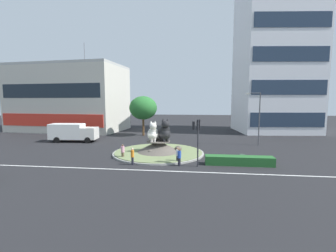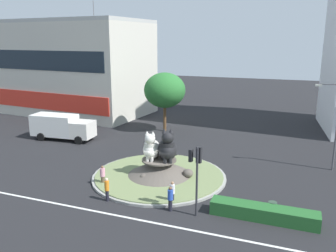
{
  "view_description": "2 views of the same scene",
  "coord_description": "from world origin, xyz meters",
  "px_view_note": "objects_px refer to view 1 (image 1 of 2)",
  "views": [
    {
      "loc": [
        4.47,
        -27.6,
        6.4
      ],
      "look_at": [
        0.87,
        2.57,
        3.11
      ],
      "focal_mm": 24.94,
      "sensor_mm": 36.0,
      "label": 1
    },
    {
      "loc": [
        10.37,
        -25.1,
        11.1
      ],
      "look_at": [
        -0.44,
        3.18,
        3.6
      ],
      "focal_mm": 37.44,
      "sensor_mm": 36.0,
      "label": 2
    }
  ],
  "objects_px": {
    "streetlight_arm": "(258,115)",
    "litter_bin": "(242,159)",
    "office_tower": "(276,60)",
    "broadleaf_tree_behind_island": "(143,108)",
    "pedestrian_blue_shirt": "(179,157)",
    "pedestrian_pink_shirt": "(123,151)",
    "shophouse_block": "(70,98)",
    "cat_statue_black": "(164,132)",
    "delivery_box_truck": "(73,132)",
    "traffic_light_mast": "(197,132)",
    "pedestrian_orange_shirt": "(132,156)",
    "cat_statue_white": "(153,133)",
    "pedestrian_white_shirt": "(178,155)"
  },
  "relations": [
    {
      "from": "cat_statue_black",
      "to": "litter_bin",
      "type": "relative_size",
      "value": 3.4
    },
    {
      "from": "shophouse_block",
      "to": "office_tower",
      "type": "xyz_separation_m",
      "value": [
        43.24,
        2.78,
        7.73
      ]
    },
    {
      "from": "pedestrian_blue_shirt",
      "to": "delivery_box_truck",
      "type": "bearing_deg",
      "value": -76.04
    },
    {
      "from": "traffic_light_mast",
      "to": "pedestrian_white_shirt",
      "type": "xyz_separation_m",
      "value": [
        -1.98,
        0.97,
        -2.52
      ]
    },
    {
      "from": "traffic_light_mast",
      "to": "shophouse_block",
      "type": "bearing_deg",
      "value": 55.35
    },
    {
      "from": "pedestrian_white_shirt",
      "to": "pedestrian_pink_shirt",
      "type": "height_order",
      "value": "pedestrian_white_shirt"
    },
    {
      "from": "pedestrian_white_shirt",
      "to": "office_tower",
      "type": "bearing_deg",
      "value": -169.81
    },
    {
      "from": "pedestrian_orange_shirt",
      "to": "pedestrian_white_shirt",
      "type": "bearing_deg",
      "value": -6.7
    },
    {
      "from": "broadleaf_tree_behind_island",
      "to": "delivery_box_truck",
      "type": "xyz_separation_m",
      "value": [
        -9.54,
        -7.73,
        -3.56
      ]
    },
    {
      "from": "shophouse_block",
      "to": "pedestrian_pink_shirt",
      "type": "distance_m",
      "value": 31.0
    },
    {
      "from": "pedestrian_blue_shirt",
      "to": "pedestrian_pink_shirt",
      "type": "distance_m",
      "value": 6.74
    },
    {
      "from": "broadleaf_tree_behind_island",
      "to": "pedestrian_pink_shirt",
      "type": "relative_size",
      "value": 4.5
    },
    {
      "from": "pedestrian_white_shirt",
      "to": "litter_bin",
      "type": "xyz_separation_m",
      "value": [
        6.64,
        0.77,
        -0.41
      ]
    },
    {
      "from": "broadleaf_tree_behind_island",
      "to": "cat_statue_black",
      "type": "bearing_deg",
      "value": -67.73
    },
    {
      "from": "litter_bin",
      "to": "traffic_light_mast",
      "type": "bearing_deg",
      "value": -159.42
    },
    {
      "from": "cat_statue_white",
      "to": "delivery_box_truck",
      "type": "distance_m",
      "value": 15.57
    },
    {
      "from": "cat_statue_white",
      "to": "litter_bin",
      "type": "relative_size",
      "value": 2.94
    },
    {
      "from": "shophouse_block",
      "to": "streetlight_arm",
      "type": "distance_m",
      "value": 38.58
    },
    {
      "from": "office_tower",
      "to": "litter_bin",
      "type": "height_order",
      "value": "office_tower"
    },
    {
      "from": "shophouse_block",
      "to": "pedestrian_orange_shirt",
      "type": "distance_m",
      "value": 33.8
    },
    {
      "from": "cat_statue_black",
      "to": "pedestrian_orange_shirt",
      "type": "height_order",
      "value": "cat_statue_black"
    },
    {
      "from": "cat_statue_black",
      "to": "delivery_box_truck",
      "type": "relative_size",
      "value": 0.41
    },
    {
      "from": "pedestrian_blue_shirt",
      "to": "delivery_box_truck",
      "type": "xyz_separation_m",
      "value": [
        -17.56,
        11.7,
        0.62
      ]
    },
    {
      "from": "cat_statue_black",
      "to": "traffic_light_mast",
      "type": "bearing_deg",
      "value": 14.67
    },
    {
      "from": "cat_statue_black",
      "to": "shophouse_block",
      "type": "relative_size",
      "value": 0.13
    },
    {
      "from": "pedestrian_blue_shirt",
      "to": "litter_bin",
      "type": "height_order",
      "value": "pedestrian_blue_shirt"
    },
    {
      "from": "shophouse_block",
      "to": "delivery_box_truck",
      "type": "distance_m",
      "value": 16.96
    },
    {
      "from": "broadleaf_tree_behind_island",
      "to": "pedestrian_pink_shirt",
      "type": "xyz_separation_m",
      "value": [
        1.61,
        -17.36,
        -4.26
      ]
    },
    {
      "from": "cat_statue_white",
      "to": "pedestrian_white_shirt",
      "type": "distance_m",
      "value": 5.4
    },
    {
      "from": "office_tower",
      "to": "traffic_light_mast",
      "type": "bearing_deg",
      "value": -125.1
    },
    {
      "from": "cat_statue_black",
      "to": "shophouse_block",
      "type": "height_order",
      "value": "shophouse_block"
    },
    {
      "from": "office_tower",
      "to": "delivery_box_truck",
      "type": "bearing_deg",
      "value": -160.47
    },
    {
      "from": "cat_statue_white",
      "to": "office_tower",
      "type": "distance_m",
      "value": 33.75
    },
    {
      "from": "traffic_light_mast",
      "to": "shophouse_block",
      "type": "height_order",
      "value": "shophouse_block"
    },
    {
      "from": "pedestrian_blue_shirt",
      "to": "streetlight_arm",
      "type": "bearing_deg",
      "value": -173.07
    },
    {
      "from": "pedestrian_blue_shirt",
      "to": "pedestrian_white_shirt",
      "type": "height_order",
      "value": "pedestrian_blue_shirt"
    },
    {
      "from": "cat_statue_black",
      "to": "pedestrian_pink_shirt",
      "type": "height_order",
      "value": "cat_statue_black"
    },
    {
      "from": "streetlight_arm",
      "to": "shophouse_block",
      "type": "bearing_deg",
      "value": -28.69
    },
    {
      "from": "office_tower",
      "to": "broadleaf_tree_behind_island",
      "type": "bearing_deg",
      "value": -166.59
    },
    {
      "from": "cat_statue_white",
      "to": "pedestrian_pink_shirt",
      "type": "height_order",
      "value": "cat_statue_white"
    },
    {
      "from": "cat_statue_white",
      "to": "broadleaf_tree_behind_island",
      "type": "height_order",
      "value": "broadleaf_tree_behind_island"
    },
    {
      "from": "shophouse_block",
      "to": "traffic_light_mast",
      "type": "bearing_deg",
      "value": -37.92
    },
    {
      "from": "cat_statue_white",
      "to": "shophouse_block",
      "type": "xyz_separation_m",
      "value": [
        -22.13,
        20.56,
        4.46
      ]
    },
    {
      "from": "cat_statue_white",
      "to": "delivery_box_truck",
      "type": "relative_size",
      "value": 0.36
    },
    {
      "from": "cat_statue_black",
      "to": "delivery_box_truck",
      "type": "xyz_separation_m",
      "value": [
        -15.36,
        6.49,
        -1.05
      ]
    },
    {
      "from": "streetlight_arm",
      "to": "litter_bin",
      "type": "relative_size",
      "value": 8.42
    },
    {
      "from": "cat_statue_black",
      "to": "pedestrian_pink_shirt",
      "type": "xyz_separation_m",
      "value": [
        -4.21,
        -3.14,
        -1.75
      ]
    },
    {
      "from": "litter_bin",
      "to": "cat_statue_black",
      "type": "bearing_deg",
      "value": 158.46
    },
    {
      "from": "pedestrian_blue_shirt",
      "to": "pedestrian_orange_shirt",
      "type": "bearing_deg",
      "value": -39.77
    },
    {
      "from": "cat_statue_white",
      "to": "delivery_box_truck",
      "type": "height_order",
      "value": "cat_statue_white"
    }
  ]
}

